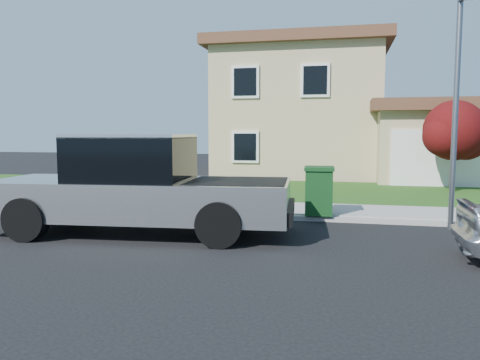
# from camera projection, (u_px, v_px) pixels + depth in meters

# --- Properties ---
(ground) EXTENTS (80.00, 80.00, 0.00)m
(ground) POSITION_uv_depth(u_px,v_px,m) (225.00, 244.00, 9.49)
(ground) COLOR black
(ground) RESTS_ON ground
(curb) EXTENTS (40.00, 0.20, 0.12)m
(curb) POSITION_uv_depth(u_px,v_px,m) (290.00, 218.00, 12.09)
(curb) COLOR gray
(curb) RESTS_ON ground
(sidewalk) EXTENTS (40.00, 2.00, 0.15)m
(sidewalk) POSITION_uv_depth(u_px,v_px,m) (294.00, 210.00, 13.16)
(sidewalk) COLOR gray
(sidewalk) RESTS_ON ground
(lawn) EXTENTS (40.00, 7.00, 0.10)m
(lawn) POSITION_uv_depth(u_px,v_px,m) (307.00, 192.00, 17.53)
(lawn) COLOR #204413
(lawn) RESTS_ON ground
(house) EXTENTS (14.00, 11.30, 6.85)m
(house) POSITION_uv_depth(u_px,v_px,m) (325.00, 116.00, 24.81)
(house) COLOR tan
(house) RESTS_ON ground
(pickup_truck) EXTENTS (6.90, 2.85, 2.21)m
(pickup_truck) POSITION_uv_depth(u_px,v_px,m) (140.00, 187.00, 10.38)
(pickup_truck) COLOR black
(pickup_truck) RESTS_ON ground
(woman) EXTENTS (0.66, 0.48, 1.98)m
(woman) POSITION_uv_depth(u_px,v_px,m) (183.00, 183.00, 12.32)
(woman) COLOR tan
(woman) RESTS_ON ground
(ornamental_tree) EXTENTS (2.43, 2.19, 3.33)m
(ornamental_tree) POSITION_uv_depth(u_px,v_px,m) (455.00, 133.00, 17.02)
(ornamental_tree) COLOR black
(ornamental_tree) RESTS_ON lawn
(trash_bin) EXTENTS (0.79, 0.90, 1.23)m
(trash_bin) POSITION_uv_depth(u_px,v_px,m) (319.00, 190.00, 12.06)
(trash_bin) COLOR #0F3815
(trash_bin) RESTS_ON sidewalk
(street_lamp) EXTENTS (0.27, 0.68, 5.27)m
(street_lamp) POSITION_uv_depth(u_px,v_px,m) (457.00, 99.00, 10.53)
(street_lamp) COLOR slate
(street_lamp) RESTS_ON ground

